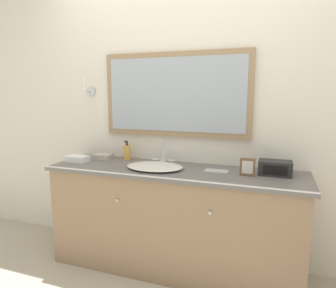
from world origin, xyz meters
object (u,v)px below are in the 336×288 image
Objects in this scene: soap_bottle at (127,152)px; appliance_box at (275,168)px; sink_basin at (155,166)px; picture_frame at (247,167)px.

appliance_box is (1.27, -0.11, -0.02)m from soap_bottle.
picture_frame is at bearing 1.07° from sink_basin.
picture_frame is at bearing -153.47° from appliance_box.
soap_bottle reaches higher than picture_frame.
picture_frame is at bearing -10.49° from soap_bottle.
appliance_box is (0.91, 0.11, 0.03)m from sink_basin.
sink_basin is at bearing -178.93° from picture_frame.
soap_bottle is at bearing 175.25° from appliance_box.
appliance_box is 1.79× the size of picture_frame.
sink_basin is 0.42m from soap_bottle.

